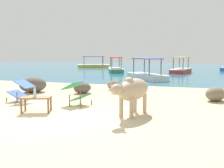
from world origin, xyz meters
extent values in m
cube|color=#CCB78E|center=(0.00, 0.00, 0.02)|extent=(18.00, 14.00, 0.04)
cube|color=teal|center=(0.00, 22.00, 0.00)|extent=(60.00, 36.00, 0.03)
cylinder|color=tan|center=(1.84, 0.53, 0.29)|extent=(0.10, 0.10, 0.50)
cylinder|color=tan|center=(1.57, 0.59, 0.29)|extent=(0.10, 0.10, 0.50)
cylinder|color=tan|center=(2.01, 1.25, 0.29)|extent=(0.10, 0.10, 0.50)
cylinder|color=tan|center=(1.74, 1.31, 0.29)|extent=(0.10, 0.10, 0.50)
ellipsoid|color=tan|center=(1.79, 0.92, 0.68)|extent=(0.79, 1.43, 0.54)
ellipsoid|color=tan|center=(1.60, 0.10, 0.78)|extent=(0.29, 0.40, 0.25)
cone|color=tan|center=(1.73, 0.07, 0.88)|extent=(0.11, 0.11, 0.09)
cone|color=tan|center=(1.48, 0.13, 0.88)|extent=(0.11, 0.11, 0.09)
ellipsoid|color=tan|center=(1.74, 0.69, 0.91)|extent=(0.27, 0.29, 0.18)
cube|color=brown|center=(-0.68, 0.43, 0.43)|extent=(0.87, 0.68, 0.04)
cylinder|color=brown|center=(-0.43, 0.72, 0.23)|extent=(0.05, 0.05, 0.37)
cylinder|color=brown|center=(-0.30, 0.38, 0.23)|extent=(0.05, 0.05, 0.37)
cylinder|color=brown|center=(-1.07, 0.47, 0.23)|extent=(0.05, 0.05, 0.37)
cylinder|color=brown|center=(-0.94, 0.14, 0.23)|extent=(0.05, 0.05, 0.37)
cylinder|color=#A3C6D1|center=(-0.67, 0.35, 0.56)|extent=(0.07, 0.07, 0.22)
cylinder|color=#A3C6D1|center=(-0.67, 0.35, 0.70)|extent=(0.03, 0.03, 0.06)
cylinder|color=red|center=(-0.67, 0.35, 0.73)|extent=(0.03, 0.03, 0.02)
cylinder|color=brown|center=(0.28, 1.83, 0.11)|extent=(0.04, 0.04, 0.14)
cylinder|color=brown|center=(0.17, 1.32, 0.11)|extent=(0.04, 0.04, 0.14)
cylinder|color=brown|center=(-0.13, 1.92, 0.21)|extent=(0.04, 0.04, 0.34)
cylinder|color=brown|center=(-0.24, 1.41, 0.21)|extent=(0.04, 0.04, 0.34)
cube|color=#339356|center=(0.02, 1.62, 0.28)|extent=(0.53, 0.60, 0.21)
cube|color=#339356|center=(-0.29, 1.69, 0.61)|extent=(0.56, 0.61, 0.23)
cylinder|color=brown|center=(-2.45, 1.40, 0.11)|extent=(0.04, 0.04, 0.14)
cylinder|color=brown|center=(-2.42, 1.92, 0.11)|extent=(0.04, 0.04, 0.14)
cylinder|color=brown|center=(-2.03, 1.37, 0.21)|extent=(0.04, 0.04, 0.34)
cylinder|color=brown|center=(-2.00, 1.89, 0.21)|extent=(0.04, 0.04, 0.34)
cube|color=#3D66C6|center=(-2.22, 1.64, 0.28)|extent=(0.46, 0.55, 0.21)
cube|color=#3D66C6|center=(-1.91, 1.62, 0.61)|extent=(0.49, 0.55, 0.23)
ellipsoid|color=#756651|center=(3.83, 3.69, 0.27)|extent=(0.87, 0.95, 0.46)
ellipsoid|color=gray|center=(-0.15, 5.27, 0.23)|extent=(0.68, 0.64, 0.38)
ellipsoid|color=brown|center=(-2.95, 3.54, 0.34)|extent=(1.29, 1.37, 0.59)
ellipsoid|color=brown|center=(-0.97, 3.91, 0.24)|extent=(0.78, 0.92, 0.41)
cube|color=gold|center=(-8.45, 23.21, 0.16)|extent=(3.73, 2.48, 0.28)
cube|color=white|center=(-8.45, 23.21, 0.32)|extent=(3.82, 2.56, 0.04)
cylinder|color=brown|center=(-7.62, 24.00, 0.77)|extent=(0.06, 0.06, 0.95)
cylinder|color=brown|center=(-7.31, 23.30, 0.77)|extent=(0.06, 0.06, 0.95)
cylinder|color=brown|center=(-9.59, 23.12, 0.77)|extent=(0.06, 0.06, 0.95)
cylinder|color=brown|center=(-9.28, 22.41, 0.77)|extent=(0.06, 0.06, 0.95)
cube|color=#3D66C6|center=(-8.45, 23.21, 1.28)|extent=(2.68, 1.88, 0.06)
cube|color=white|center=(0.19, 10.81, 0.16)|extent=(3.09, 3.51, 0.28)
cube|color=white|center=(0.19, 10.81, 0.32)|extent=(3.18, 3.60, 0.04)
cylinder|color=brown|center=(1.16, 10.20, 0.77)|extent=(0.06, 0.06, 0.95)
cylinder|color=brown|center=(0.55, 9.73, 0.77)|extent=(0.06, 0.06, 0.95)
cylinder|color=brown|center=(-0.18, 11.90, 0.77)|extent=(0.06, 0.06, 0.95)
cylinder|color=brown|center=(-0.78, 11.42, 0.77)|extent=(0.06, 0.06, 0.95)
cube|color=#3D66C6|center=(0.19, 10.81, 1.28)|extent=(2.29, 2.56, 0.06)
cube|color=#C63833|center=(1.79, 17.44, 0.16)|extent=(1.60, 3.72, 0.28)
cube|color=white|center=(1.79, 17.44, 0.32)|extent=(1.66, 3.80, 0.04)
cylinder|color=brown|center=(2.02, 16.32, 0.77)|extent=(0.06, 0.06, 0.95)
cylinder|color=brown|center=(1.26, 16.42, 0.77)|extent=(0.06, 0.06, 0.95)
cylinder|color=brown|center=(2.32, 18.45, 0.77)|extent=(0.06, 0.06, 0.95)
cylinder|color=brown|center=(1.56, 18.56, 0.77)|extent=(0.06, 0.06, 0.95)
cube|color=#EFD14C|center=(1.79, 17.44, 1.28)|extent=(1.28, 2.63, 0.06)
cube|color=#338E66|center=(-3.66, 16.62, 0.16)|extent=(2.34, 3.75, 0.28)
cube|color=white|center=(-3.66, 16.62, 0.32)|extent=(2.41, 3.84, 0.04)
cylinder|color=brown|center=(-2.91, 15.75, 0.77)|extent=(0.06, 0.06, 0.95)
cylinder|color=brown|center=(-3.63, 15.47, 0.77)|extent=(0.06, 0.06, 0.95)
cylinder|color=brown|center=(-3.70, 17.76, 0.77)|extent=(0.06, 0.06, 0.95)
cylinder|color=brown|center=(-4.41, 17.48, 0.77)|extent=(0.06, 0.06, 0.95)
cube|color=red|center=(-3.66, 16.62, 1.28)|extent=(1.79, 2.69, 0.06)
camera|label=1|loc=(3.35, -5.44, 1.55)|focal=42.76mm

